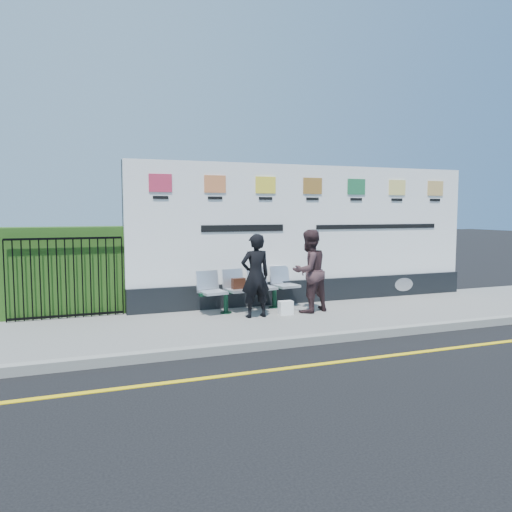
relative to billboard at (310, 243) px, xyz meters
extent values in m
plane|color=black|center=(-0.50, -3.85, -1.42)|extent=(80.00, 80.00, 0.00)
cube|color=slate|center=(-0.50, -1.35, -1.36)|extent=(14.00, 3.00, 0.12)
cube|color=gray|center=(-0.50, -2.85, -1.35)|extent=(14.00, 0.18, 0.14)
cube|color=yellow|center=(-0.50, -3.85, -1.42)|extent=(14.00, 0.10, 0.01)
cube|color=black|center=(0.00, 0.00, -1.05)|extent=(8.00, 0.30, 0.50)
cube|color=white|center=(0.00, 0.00, 0.45)|extent=(8.00, 0.14, 2.50)
cube|color=#295218|center=(-5.08, 0.45, -0.45)|extent=(2.35, 0.70, 1.70)
imported|color=black|center=(-1.73, -1.15, -0.51)|extent=(0.59, 0.40, 1.58)
imported|color=#3D272A|center=(-0.56, -1.06, -0.48)|extent=(0.95, 0.83, 1.64)
cube|color=black|center=(-1.86, -0.55, -0.73)|extent=(0.28, 0.15, 0.21)
cube|color=white|center=(-1.10, -1.15, -1.17)|extent=(0.27, 0.16, 0.27)
camera|label=1|loc=(-5.00, -9.86, 0.71)|focal=35.00mm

